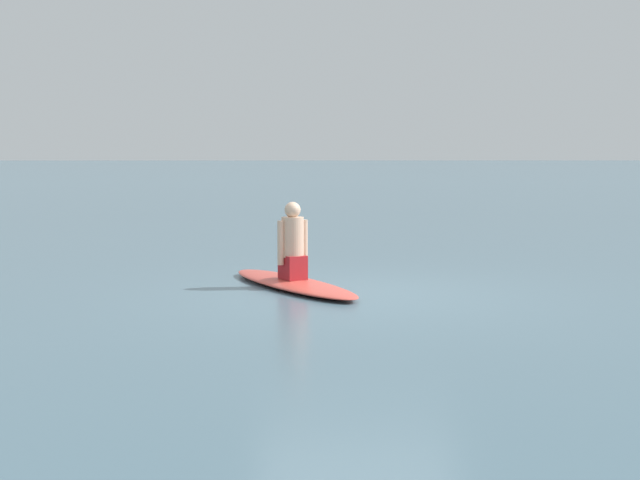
{
  "coord_description": "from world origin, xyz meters",
  "views": [
    {
      "loc": [
        -0.7,
        -10.72,
        1.75
      ],
      "look_at": [
        -0.46,
        0.56,
        0.63
      ],
      "focal_mm": 49.5,
      "sensor_mm": 36.0,
      "label": 1
    }
  ],
  "objects": [
    {
      "name": "ground_plane",
      "position": [
        0.0,
        0.0,
        0.0
      ],
      "size": [
        400.0,
        400.0,
        0.0
      ],
      "primitive_type": "plane",
      "color": "slate"
    },
    {
      "name": "person_paddler",
      "position": [
        -0.82,
        0.65,
        0.57
      ],
      "size": [
        0.42,
        0.42,
        1.01
      ],
      "rotation": [
        0.0,
        0.0,
        -1.07
      ],
      "color": "#A51E23",
      "rests_on": "surfboard"
    },
    {
      "name": "surfboard",
      "position": [
        -0.82,
        0.65,
        0.06
      ],
      "size": [
        2.07,
        2.97,
        0.11
      ],
      "primitive_type": "ellipsoid",
      "rotation": [
        0.0,
        0.0,
        -1.07
      ],
      "color": "#D84C3F",
      "rests_on": "ground"
    }
  ]
}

